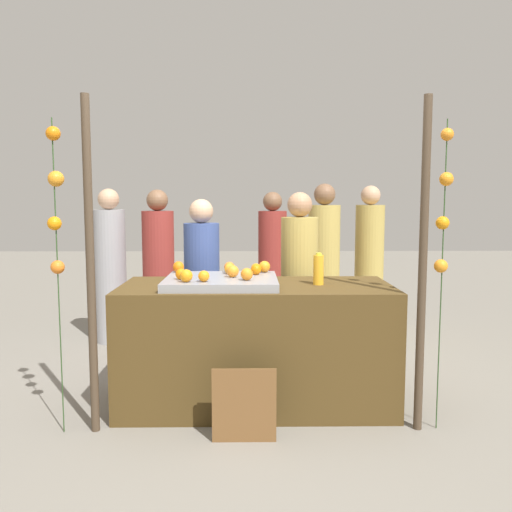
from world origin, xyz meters
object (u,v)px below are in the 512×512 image
vendor_right (299,290)px  vendor_left (202,293)px  juice_bottle (318,270)px  orange_1 (178,267)px  stall_counter (256,345)px  orange_0 (247,274)px  chalkboard_sign (244,406)px

vendor_right → vendor_left: bearing=-180.0°
juice_bottle → orange_1: bearing=167.2°
stall_counter → vendor_right: bearing=61.4°
stall_counter → orange_0: orange_0 is taller
chalkboard_sign → vendor_right: vendor_right is taller
orange_1 → juice_bottle: size_ratio=0.37×
orange_0 → vendor_right: vendor_right is taller
stall_counter → orange_1: orange_1 is taller
orange_1 → chalkboard_sign: 1.30m
orange_1 → chalkboard_sign: bearing=-59.5°
orange_0 → orange_1: same height
stall_counter → chalkboard_sign: stall_counter is taller
stall_counter → vendor_left: bearing=123.4°
stall_counter → juice_bottle: juice_bottle is taller
vendor_left → vendor_right: (0.86, 0.00, 0.03)m
orange_0 → orange_1: size_ratio=1.00×
juice_bottle → vendor_left: size_ratio=0.15×
orange_0 → vendor_right: bearing=62.7°
orange_1 → vendor_left: size_ratio=0.06×
orange_0 → juice_bottle: (0.54, 0.17, 0.01)m
juice_bottle → vendor_right: 0.77m
orange_1 → vendor_right: vendor_right is taller
orange_1 → chalkboard_sign: size_ratio=0.18×
stall_counter → orange_0: (-0.07, -0.17, 0.56)m
orange_0 → vendor_left: bearing=114.3°
juice_bottle → vendor_left: (-0.94, 0.71, -0.31)m
juice_bottle → orange_0: bearing=-161.9°
chalkboard_sign → stall_counter: bearing=82.5°
orange_1 → juice_bottle: (1.08, -0.24, 0.01)m
stall_counter → orange_1: size_ratio=22.77×
chalkboard_sign → vendor_left: vendor_left is taller
stall_counter → vendor_right: 0.86m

